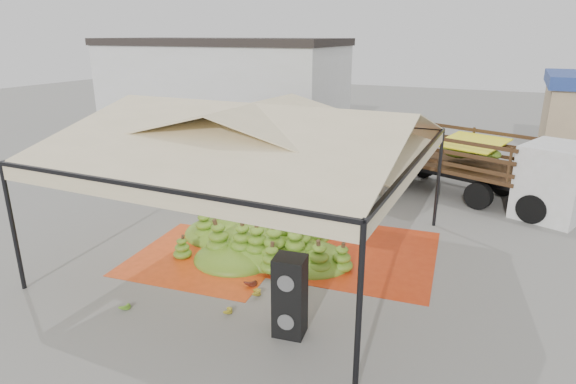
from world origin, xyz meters
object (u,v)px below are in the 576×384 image
at_px(truck_right, 488,160).
at_px(vendor, 378,179).
at_px(truck_left, 307,139).
at_px(banana_heap, 265,229).
at_px(speaker_stack, 290,296).

bearing_deg(truck_right, vendor, -126.10).
xyz_separation_m(vendor, truck_left, (-3.56, 2.10, 0.66)).
height_order(banana_heap, truck_left, truck_left).
height_order(truck_left, truck_right, truck_left).
relative_size(speaker_stack, truck_left, 0.21).
xyz_separation_m(vendor, truck_right, (3.27, 2.12, 0.51)).
bearing_deg(truck_right, truck_left, -158.91).
xyz_separation_m(speaker_stack, truck_right, (2.84, 10.20, 0.62)).
distance_m(vendor, truck_left, 4.18).
bearing_deg(banana_heap, truck_right, 53.51).
bearing_deg(vendor, speaker_stack, 83.80).
relative_size(banana_heap, speaker_stack, 3.30).
height_order(vendor, truck_left, truck_left).
bearing_deg(banana_heap, speaker_stack, -55.27).
height_order(banana_heap, speaker_stack, speaker_stack).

